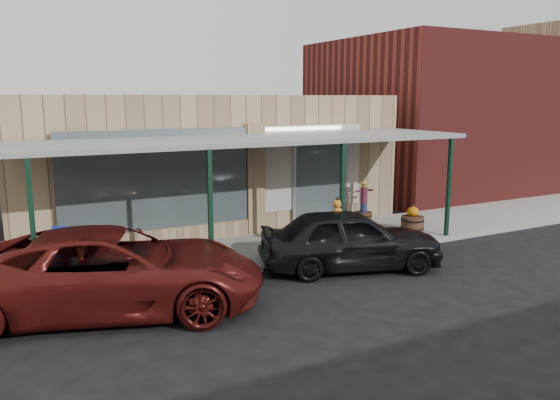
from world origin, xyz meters
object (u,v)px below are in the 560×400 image
barrel_scarecrow (363,209)px  parked_sedan (350,239)px  barrel_pumpkin (412,222)px  handicap_sign (61,249)px  car_maroon (112,271)px

barrel_scarecrow → parked_sedan: size_ratio=0.30×
barrel_pumpkin → handicap_sign: handicap_sign is taller
handicap_sign → parked_sedan: bearing=7.0°
barrel_scarecrow → handicap_sign: barrel_scarecrow is taller
barrel_scarecrow → parked_sedan: bearing=-141.6°
parked_sedan → car_maroon: car_maroon is taller
barrel_scarecrow → car_maroon: (-8.48, -3.38, 0.18)m
barrel_scarecrow → barrel_pumpkin: barrel_scarecrow is taller
barrel_pumpkin → parked_sedan: parked_sedan is taller
handicap_sign → car_maroon: size_ratio=0.24×
barrel_pumpkin → parked_sedan: size_ratio=0.17×
handicap_sign → car_maroon: bearing=-39.4°
barrel_scarecrow → car_maroon: bearing=-169.5°
car_maroon → barrel_scarecrow: bearing=-50.2°
barrel_scarecrow → car_maroon: car_maroon is taller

